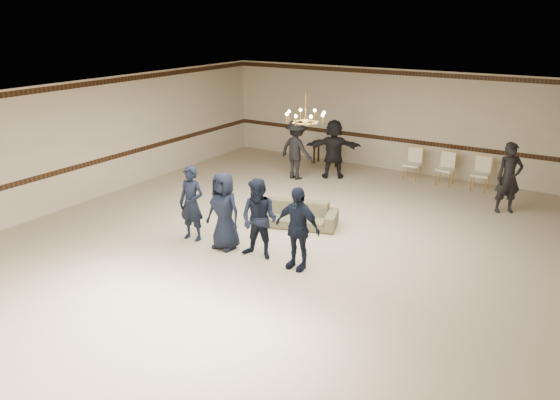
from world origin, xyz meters
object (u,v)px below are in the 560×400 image
(boy_a, at_px, (192,204))
(boy_b, at_px, (224,211))
(boy_c, at_px, (259,219))
(adult_left, at_px, (297,150))
(banquet_chair_mid, at_px, (446,169))
(adult_right, at_px, (509,178))
(banquet_chair_left, at_px, (412,164))
(console_table, at_px, (327,153))
(settee, at_px, (295,214))
(banquet_chair_right, at_px, (481,174))
(boy_d, at_px, (297,228))
(adult_mid, at_px, (334,149))
(chandelier, at_px, (306,108))

(boy_a, relative_size, boy_b, 1.00)
(boy_c, relative_size, adult_left, 0.93)
(adult_left, distance_m, banquet_chair_mid, 4.43)
(adult_right, xyz_separation_m, banquet_chair_left, (-2.95, 1.46, -0.42))
(boy_c, bearing_deg, console_table, 101.97)
(settee, height_order, banquet_chair_right, banquet_chair_right)
(boy_c, bearing_deg, adult_right, 50.96)
(settee, height_order, adult_left, adult_left)
(boy_a, bearing_deg, console_table, 87.86)
(boy_d, bearing_deg, adult_right, 64.67)
(adult_left, distance_m, console_table, 2.03)
(banquet_chair_right, bearing_deg, banquet_chair_left, 177.06)
(console_table, bearing_deg, boy_b, -75.27)
(boy_b, bearing_deg, console_table, 102.39)
(adult_right, bearing_deg, banquet_chair_left, 118.63)
(boy_b, xyz_separation_m, console_table, (-1.24, 7.21, -0.46))
(settee, bearing_deg, adult_left, 102.47)
(boy_d, height_order, adult_right, adult_right)
(boy_a, bearing_deg, settee, 46.35)
(banquet_chair_mid, bearing_deg, settee, -107.34)
(boy_d, xyz_separation_m, console_table, (-3.04, 7.21, -0.46))
(banquet_chair_mid, bearing_deg, banquet_chair_right, 5.22)
(boy_c, relative_size, banquet_chair_mid, 1.74)
(banquet_chair_left, xyz_separation_m, banquet_chair_mid, (1.00, 0.00, 0.00))
(boy_b, relative_size, boy_c, 1.00)
(boy_d, xyz_separation_m, adult_mid, (-2.19, 5.95, 0.06))
(banquet_chair_right, xyz_separation_m, console_table, (-5.00, 0.20, -0.10))
(boy_a, xyz_separation_m, adult_left, (-0.39, 5.25, 0.06))
(banquet_chair_right, bearing_deg, chandelier, -121.22)
(boy_b, distance_m, adult_mid, 5.97)
(adult_left, xyz_separation_m, banquet_chair_mid, (4.05, 1.76, -0.42))
(boy_a, relative_size, adult_left, 0.93)
(adult_right, bearing_deg, boy_b, -165.37)
(boy_b, bearing_deg, banquet_chair_right, 64.43)
(adult_mid, relative_size, console_table, 1.97)
(boy_d, bearing_deg, adult_mid, 112.53)
(boy_c, height_order, console_table, boy_c)
(chandelier, bearing_deg, adult_right, 45.01)
(chandelier, bearing_deg, boy_a, -135.95)
(banquet_chair_right, bearing_deg, boy_b, -121.13)
(boy_d, xyz_separation_m, settee, (-1.16, 1.92, -0.56))
(chandelier, relative_size, adult_right, 0.52)
(boy_a, height_order, boy_c, same)
(boy_a, height_order, boy_d, same)
(settee, distance_m, banquet_chair_mid, 5.52)
(chandelier, relative_size, adult_mid, 0.52)
(boy_a, xyz_separation_m, console_table, (-0.34, 7.21, -0.46))
(boy_b, distance_m, console_table, 7.33)
(boy_a, relative_size, boy_d, 1.00)
(boy_d, relative_size, settee, 0.86)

